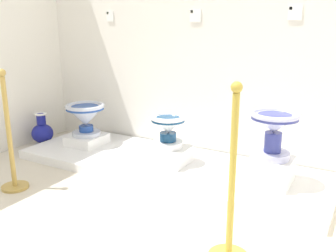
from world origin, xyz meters
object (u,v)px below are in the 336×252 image
antique_toilet_broad_patterned (85,115)px  stanchion_post_near_left (11,150)px  info_placard_first (110,16)px  plinth_block_squat_floral (271,171)px  antique_toilet_squat_floral (274,126)px  stanchion_post_near_right (231,207)px  info_placard_third (295,13)px  plinth_block_broad_patterned (87,140)px  antique_toilet_central_ornate (168,127)px  plinth_block_central_ornate (168,155)px  info_placard_second (195,15)px  decorative_vase_corner (42,132)px

antique_toilet_broad_patterned → stanchion_post_near_left: stanchion_post_near_left is taller
info_placard_first → plinth_block_squat_floral: bearing=-14.8°
plinth_block_squat_floral → stanchion_post_near_left: size_ratio=0.34×
antique_toilet_squat_floral → stanchion_post_near_right: bearing=-88.3°
info_placard_third → antique_toilet_broad_patterned: bearing=-166.1°
plinth_block_broad_patterned → antique_toilet_central_ornate: bearing=-2.7°
antique_toilet_broad_patterned → stanchion_post_near_right: (2.01, -1.04, -0.07)m
plinth_block_central_ornate → info_placard_second: (-0.00, 0.53, 1.25)m
info_placard_first → info_placard_third: 1.96m
info_placard_second → info_placard_third: info_placard_third is taller
plinth_block_central_ornate → info_placard_first: (-1.03, 0.53, 1.25)m
plinth_block_broad_patterned → plinth_block_squat_floral: plinth_block_squat_floral is taller
info_placard_third → stanchion_post_near_right: (0.05, -1.53, -1.10)m
antique_toilet_squat_floral → stanchion_post_near_right: 1.03m
antique_toilet_broad_patterned → antique_toilet_squat_floral: antique_toilet_squat_floral is taller
stanchion_post_near_right → info_placard_third: bearing=92.1°
plinth_block_central_ornate → info_placard_third: 1.66m
info_placard_third → decorative_vase_corner: size_ratio=0.32×
plinth_block_broad_patterned → info_placard_third: (1.96, 0.48, 1.29)m
antique_toilet_central_ornate → antique_toilet_squat_floral: size_ratio=0.85×
antique_toilet_squat_floral → info_placard_second: size_ratio=3.19×
antique_toilet_broad_patterned → antique_toilet_central_ornate: size_ratio=1.26×
antique_toilet_squat_floral → antique_toilet_broad_patterned: bearing=178.9°
antique_toilet_squat_floral → stanchion_post_near_left: size_ratio=0.38×
antique_toilet_broad_patterned → info_placard_first: (-0.00, 0.48, 1.01)m
antique_toilet_central_ornate → plinth_block_squat_floral: (0.95, 0.01, -0.24)m
plinth_block_squat_floral → antique_toilet_squat_floral: (0.00, 0.00, 0.37)m
antique_toilet_broad_patterned → stanchion_post_near_right: stanchion_post_near_right is taller
antique_toilet_central_ornate → plinth_block_squat_floral: antique_toilet_central_ornate is taller
plinth_block_central_ornate → antique_toilet_squat_floral: (0.95, 0.01, 0.41)m
antique_toilet_central_ornate → antique_toilet_broad_patterned: bearing=177.3°
plinth_block_broad_patterned → info_placard_second: info_placard_second is taller
antique_toilet_broad_patterned → plinth_block_central_ornate: size_ratio=1.11×
antique_toilet_broad_patterned → stanchion_post_near_right: bearing=-27.5°
plinth_block_broad_patterned → antique_toilet_broad_patterned: size_ratio=0.89×
plinth_block_broad_patterned → plinth_block_central_ornate: (1.03, -0.05, 0.03)m
info_placard_third → stanchion_post_near_left: info_placard_third is taller
antique_toilet_central_ornate → antique_toilet_squat_floral: antique_toilet_squat_floral is taller
antique_toilet_central_ornate → stanchion_post_near_right: size_ratio=0.31×
plinth_block_broad_patterned → info_placard_first: bearing=90.2°
plinth_block_broad_patterned → stanchion_post_near_left: bearing=-85.0°
info_placard_third → decorative_vase_corner: 2.91m
antique_toilet_squat_floral → stanchion_post_near_right: (0.03, -1.01, -0.23)m
antique_toilet_central_ornate → stanchion_post_near_left: (-0.94, -0.96, -0.10)m
plinth_block_broad_patterned → stanchion_post_near_left: size_ratio=0.36×
antique_toilet_broad_patterned → antique_toilet_central_ornate: 1.03m
plinth_block_central_ornate → antique_toilet_central_ornate: bearing=0.0°
plinth_block_broad_patterned → info_placard_third: size_ratio=3.01×
plinth_block_central_ornate → plinth_block_squat_floral: 0.95m
plinth_block_squat_floral → info_placard_third: (-0.02, 0.52, 1.24)m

